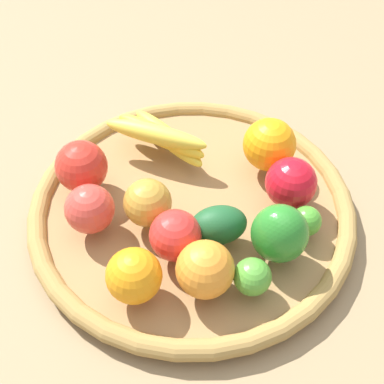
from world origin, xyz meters
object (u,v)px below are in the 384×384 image
Objects in this scene: apple_3 at (148,203)px; apple_0 at (175,235)px; avocado at (218,225)px; apple_4 at (90,211)px; orange_0 at (134,276)px; apple_2 at (291,183)px; bell_pepper at (280,234)px; banana_bunch at (161,136)px; orange_1 at (205,269)px; orange_2 at (269,145)px; lime_0 at (252,277)px; apple_1 at (81,166)px; lime_1 at (306,221)px.

apple_0 is (0.02, -0.07, 0.00)m from apple_3.
avocado is 0.17m from apple_4.
avocado is at bearing 21.43° from orange_0.
apple_2 is 0.10m from bell_pepper.
banana_bunch is at bearing 80.17° from apple_0.
bell_pepper reaches higher than apple_3.
orange_1 reaches higher than orange_0.
orange_1 is at bearing -49.63° from apple_4.
apple_2 is 0.19m from orange_1.
banana_bunch is 2.37× the size of apple_0.
orange_0 is 0.29m from orange_2.
avocado reaches higher than lime_0.
orange_2 reaches higher than apple_4.
apple_1 reaches higher than banana_bunch.
bell_pepper is 2.05× the size of lime_1.
apple_0 is at bearing -72.89° from apple_3.
apple_2 is 0.20m from apple_3.
apple_3 is 0.96× the size of orange_0.
bell_pepper is (0.11, 0.02, 0.01)m from orange_1.
orange_1 is 0.18m from apple_4.
apple_2 is 0.16m from lime_0.
orange_2 reaches higher than apple_3.
apple_1 is (-0.22, 0.20, -0.00)m from bell_pepper.
avocado is at bearing -23.74° from apple_4.
lime_1 is (0.16, 0.04, -0.02)m from orange_1.
apple_0 is at bearing 132.07° from lime_0.
lime_0 is at bearing -148.77° from lime_1.
lime_0 is (0.09, -0.15, -0.01)m from apple_3.
apple_3 is at bearing 122.63° from lime_0.
lime_1 is (0.12, -0.02, -0.01)m from avocado.
apple_0 is at bearing 34.29° from orange_0.
apple_3 reaches higher than lime_0.
orange_2 is (0.15, -0.08, 0.01)m from banana_bunch.
banana_bunch is 0.26m from orange_0.
lime_0 reaches higher than lime_1.
lime_0 is at bearing -81.70° from banana_bunch.
avocado is 0.22m from apple_1.
orange_1 is at bearing 160.21° from lime_0.
lime_1 is at bearing 5.79° from orange_0.
apple_2 is 0.92× the size of orange_2.
apple_3 is (-0.05, -0.13, 0.01)m from banana_bunch.
bell_pepper is at bearing -19.12° from apple_0.
apple_3 is at bearing 173.37° from bell_pepper.
apple_3 is 0.18m from lime_0.
apple_4 is 0.23m from lime_0.
orange_2 is 1.16× the size of apple_0.
orange_1 is at bearing -62.67° from apple_1.
orange_1 is (-0.01, -0.26, 0.01)m from banana_bunch.
apple_3 is at bearing 156.80° from lime_1.
lime_0 is (0.04, -0.28, -0.00)m from banana_bunch.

